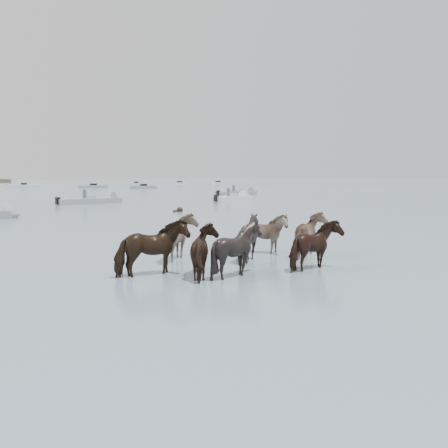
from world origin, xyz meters
TOP-DOWN VIEW (x-y plane):
  - ground at (0.00, 0.00)m, footprint 400.00×400.00m
  - pony_herd at (1.50, -0.78)m, footprint 7.47×4.72m
  - swimming_pony at (8.03, 16.97)m, footprint 0.72×0.44m
  - motorboat_c at (5.77, 29.15)m, footprint 6.28×2.39m
  - motorboat_d at (18.61, 25.93)m, footprint 4.84×2.47m
  - motorboat_e at (25.46, 35.54)m, footprint 5.95×1.76m

SIDE VIEW (x-z plane):
  - ground at x=0.00m, z-range 0.00..0.00m
  - swimming_pony at x=8.03m, z-range -0.12..0.32m
  - motorboat_c at x=5.77m, z-range -0.74..1.18m
  - motorboat_e at x=25.46m, z-range -0.74..1.18m
  - motorboat_d at x=18.61m, z-range -0.73..1.19m
  - pony_herd at x=1.50m, z-range -0.17..1.43m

